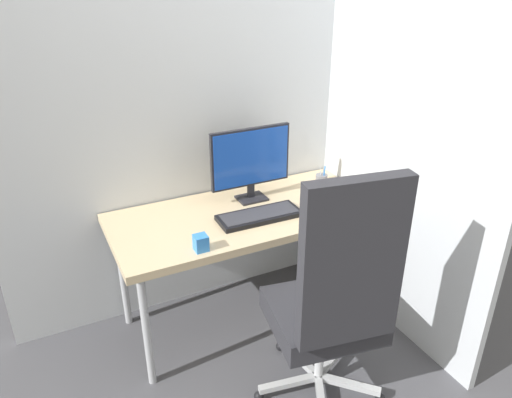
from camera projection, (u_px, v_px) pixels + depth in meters
The scene contains 11 objects.
ground_plane at pixel (247, 315), 2.95m from camera, with size 8.00×8.00×0.00m, color #4C4C51.
wall_back at pixel (216, 72), 2.64m from camera, with size 2.54×0.04×2.80m, color silver.
wall_side_right at pixel (389, 76), 2.53m from camera, with size 0.04×1.74×2.80m, color silver.
desk at pixel (246, 221), 2.67m from camera, with size 1.46×0.66×0.71m.
office_chair at pixel (334, 298), 2.10m from camera, with size 0.63×0.63×1.24m.
monitor at pixel (251, 160), 2.69m from camera, with size 0.47×0.13×0.42m.
keyboard at pixel (259, 216), 2.58m from camera, with size 0.45×0.18×0.03m.
mouse at pixel (308, 201), 2.72m from camera, with size 0.06×0.10×0.04m, color black.
pen_holder at pixel (321, 182), 2.89m from camera, with size 0.07×0.07×0.16m.
notebook at pixel (343, 204), 2.72m from camera, with size 0.13×0.21×0.02m, color silver.
desk_clamp_accessory at pixel (201, 243), 2.27m from camera, with size 0.06×0.06×0.08m, color #337FD8.
Camera 1 is at (-1.00, -2.13, 1.92)m, focal length 34.02 mm.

